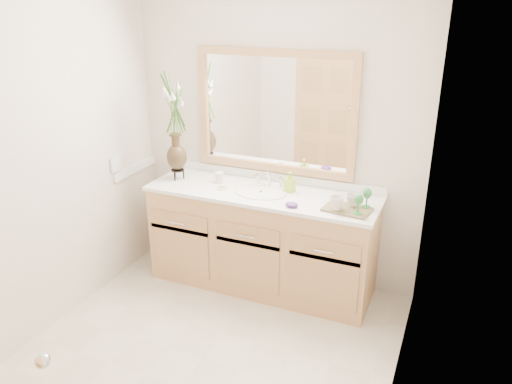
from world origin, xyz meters
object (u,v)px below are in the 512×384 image
at_px(soap_bottle, 290,183).
at_px(tray, 347,209).
at_px(flower_vase, 174,115).
at_px(tumbler, 219,177).

height_order(soap_bottle, tray, soap_bottle).
bearing_deg(flower_vase, soap_bottle, 5.51).
distance_m(flower_vase, tumbler, 0.62).
distance_m(tumbler, soap_bottle, 0.60).
relative_size(tumbler, tray, 0.27).
height_order(tumbler, tray, tumbler).
xyz_separation_m(flower_vase, tray, (1.46, -0.10, -0.53)).
bearing_deg(flower_vase, tumbler, 9.06).
bearing_deg(soap_bottle, tumbler, -167.03).
xyz_separation_m(flower_vase, soap_bottle, (0.96, 0.09, -0.47)).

